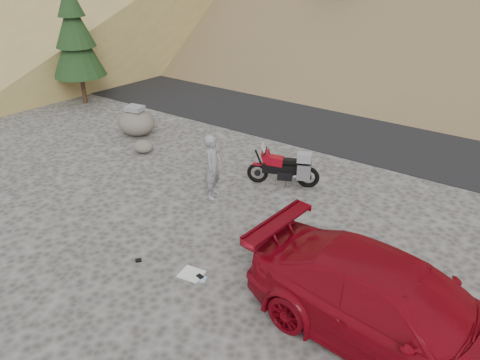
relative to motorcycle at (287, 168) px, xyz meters
The scene contains 15 objects.
ground 2.87m from the motorcycle, 90.30° to the right, with size 140.00×140.00×0.00m, color #3E3C39.
road 6.21m from the motorcycle, 90.14° to the left, with size 120.00×7.00×0.05m, color black.
conifer_verge 11.39m from the motorcycle, behind, with size 2.20×2.20×5.04m.
motorcycle is the anchor object (origin of this frame).
man 2.28m from the motorcycle, 128.12° to the right, with size 0.68×0.44×1.86m, color gray.
red_car 6.23m from the motorcycle, 43.14° to the right, with size 2.28×5.60×1.62m, color maroon.
boulder 6.50m from the motorcycle, behind, with size 1.47×1.27×1.11m.
small_rock 5.22m from the motorcycle, behind, with size 0.74×0.67×0.42m.
gear_white_cloth 4.80m from the motorcycle, 86.28° to the right, with size 0.50×0.45×0.02m, color white.
gear_blue_mat 3.88m from the motorcycle, 65.71° to the right, with size 0.20×0.20×0.49m, color #1B3AA6.
gear_bottle 4.73m from the motorcycle, 51.61° to the right, with size 0.09×0.09×0.25m, color #1B3AA6.
gear_funnel 5.66m from the motorcycle, 61.77° to the right, with size 0.16×0.16×0.21m, color #AB240B.
gear_glove_a 4.80m from the motorcycle, 83.65° to the right, with size 0.15×0.10×0.04m, color black.
gear_glove_b 5.21m from the motorcycle, 100.97° to the right, with size 0.14×0.10×0.05m, color black.
gear_blue_cloth 4.84m from the motorcycle, 83.36° to the right, with size 0.27×0.20×0.01m, color #95C1E6.
Camera 1 is at (5.75, -8.03, 6.61)m, focal length 35.00 mm.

